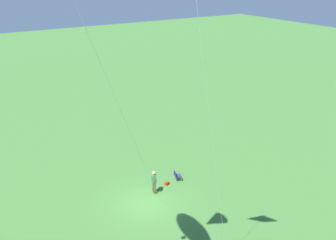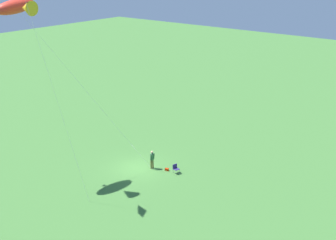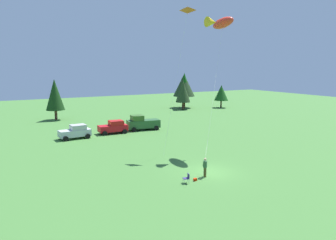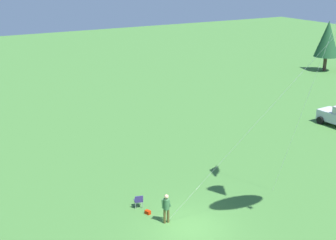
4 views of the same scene
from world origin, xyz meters
name	(u,v)px [view 3 (image 3 of 4)]	position (x,y,z in m)	size (l,w,h in m)	color
ground_plane	(209,172)	(0.00, 0.00, 0.00)	(160.00, 160.00, 0.00)	#3F7332
person_kite_flyer	(205,166)	(-1.11, -0.87, 1.02)	(0.37, 0.57, 1.74)	brown
folding_chair	(187,178)	(-3.39, -1.46, 0.49)	(0.59, 0.59, 0.82)	navy
backpack_on_grass	(195,180)	(-2.47, -1.34, 0.11)	(0.32, 0.22, 0.22)	red
car_silver_compact	(75,132)	(-7.53, 20.65, 0.95)	(4.31, 2.43, 1.89)	#B6BABD
car_red_sedan	(114,127)	(-1.76, 21.46, 0.95)	(4.25, 2.32, 1.89)	red
truck_green_flatbed	(142,123)	(3.08, 21.85, 1.10)	(5.24, 2.99, 2.34)	#2A582B
treeline_distant	(150,89)	(13.27, 40.14, 4.80)	(59.12, 9.27, 8.26)	#48352A
kite_large_fish	(220,23)	(6.09, 6.76, 14.71)	(8.85, 9.38, 15.49)	red
kite_delta_orange	(187,9)	(2.66, 8.31, 16.15)	(4.71, 2.18, 16.66)	orange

